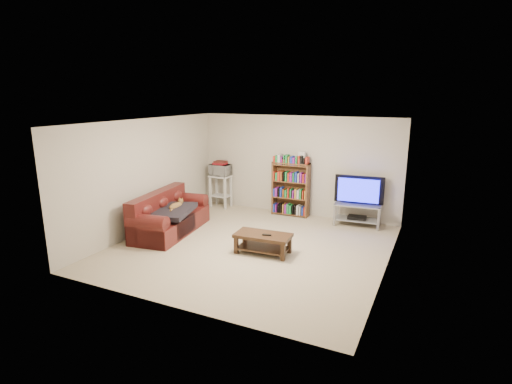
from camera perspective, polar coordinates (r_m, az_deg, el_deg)
The scene contains 19 objects.
floor at distance 7.84m, azimuth -0.60°, elevation -7.83°, with size 5.00×5.00×0.00m, color beige.
ceiling at distance 7.30m, azimuth -0.64°, elevation 9.96°, with size 5.00×5.00×0.00m, color white.
wall_back at distance 9.74m, azimuth 5.84°, elevation 3.76°, with size 5.00×5.00×0.00m, color beige.
wall_front at distance 5.42m, azimuth -12.28°, elevation -4.70°, with size 5.00×5.00×0.00m, color beige.
wall_left at distance 8.84m, azimuth -15.37°, elevation 2.29°, with size 5.00×5.00×0.00m, color beige.
wall_right at distance 6.80m, azimuth 18.70°, elevation -1.34°, with size 5.00×5.00×0.00m, color beige.
sofa at distance 8.76m, azimuth -12.49°, elevation -3.66°, with size 1.14×2.13×0.87m.
blanket at distance 8.50m, azimuth -11.98°, elevation -2.71°, with size 0.78×1.01×0.10m, color black.
cat at distance 8.64m, azimuth -11.40°, elevation -2.00°, with size 0.22×0.55×0.17m, color brown, non-canonical shape.
coffee_table at distance 7.45m, azimuth 1.00°, elevation -6.85°, with size 1.06×0.58×0.38m.
remote at distance 7.34m, azimuth 1.56°, elevation -6.15°, with size 0.17×0.05×0.02m, color black.
tv_stand at distance 9.23m, azimuth 14.28°, elevation -2.66°, with size 1.04×0.53×0.50m.
television at distance 9.11m, azimuth 14.45°, elevation 0.21°, with size 1.08×0.14×0.62m, color black.
dvd_player at distance 9.27m, azimuth 14.22°, elevation -3.55°, with size 0.40×0.28×0.06m, color black.
bookshelf at distance 9.68m, azimuth 4.98°, elevation 0.52°, with size 0.91×0.30×1.30m.
shelf_clutter at distance 9.52m, azimuth 5.66°, elevation 4.80°, with size 0.66×0.21×0.28m.
microwave_stand at distance 10.44m, azimuth -5.08°, elevation 0.75°, with size 0.54×0.40×0.84m.
microwave at distance 10.35m, azimuth -5.13°, elevation 3.16°, with size 0.52×0.35×0.29m, color silver.
game_boxes at distance 10.32m, azimuth -5.15°, elevation 4.08°, with size 0.31×0.27×0.05m, color maroon.
Camera 1 is at (3.19, -6.55, 2.90)m, focal length 28.00 mm.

